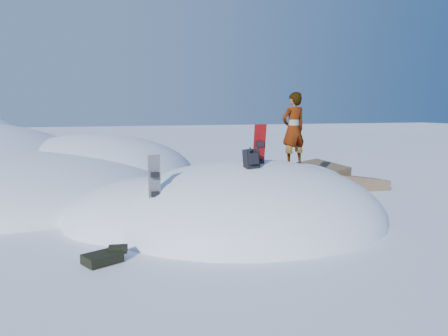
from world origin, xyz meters
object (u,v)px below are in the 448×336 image
object	(u,v)px
snowboard_red	(259,156)
snowboard_dark	(155,187)
person	(293,129)
backpack	(252,159)

from	to	relation	value
snowboard_red	snowboard_dark	world-z (taller)	snowboard_red
snowboard_dark	person	xyz separation A→B (m)	(3.94, 1.45, 1.08)
snowboard_red	backpack	size ratio (longest dim) A/B	2.90
snowboard_red	snowboard_dark	size ratio (longest dim) A/B	1.11
snowboard_dark	backpack	distance (m)	2.27
backpack	person	size ratio (longest dim) A/B	0.27
snowboard_red	person	world-z (taller)	person
snowboard_red	snowboard_dark	bearing A→B (deg)	-165.73
backpack	snowboard_dark	bearing A→B (deg)	174.61
backpack	person	world-z (taller)	person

